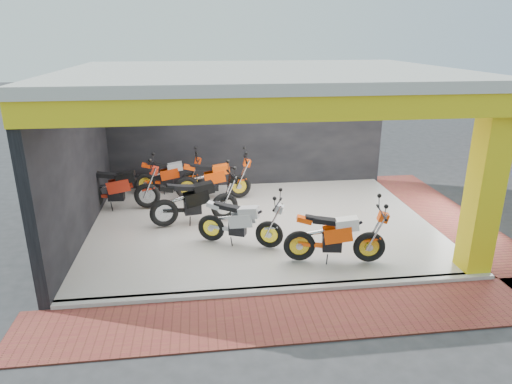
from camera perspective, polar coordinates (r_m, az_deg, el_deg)
ground at (r=9.30m, az=2.40°, el=-9.15°), size 80.00×80.00×0.00m
showroom_floor at (r=11.06m, az=0.67°, el=-4.05°), size 8.00×6.00×0.10m
showroom_ceiling at (r=10.20m, az=0.75°, el=14.61°), size 8.40×6.40×0.20m
back_wall at (r=13.51m, az=-1.14°, el=7.79°), size 8.20×0.20×3.50m
left_wall at (r=10.75m, az=-21.53°, el=3.49°), size 0.20×6.20×3.50m
corner_column at (r=9.34m, az=26.70°, el=0.55°), size 0.50×0.50×3.50m
header_beam_front at (r=7.29m, az=4.09°, el=10.40°), size 8.40×0.30×0.40m
header_beam_right at (r=11.49m, az=21.41°, el=12.35°), size 0.30×6.40×0.40m
floor_kerb at (r=8.40m, az=3.59°, el=-12.10°), size 8.00×0.20×0.10m
paver_front at (r=7.78m, az=4.69°, el=-15.26°), size 9.00×1.40×0.03m
paver_right at (r=12.62m, az=22.82°, el=-2.79°), size 1.40×7.00×0.03m
moto_hero at (r=9.18m, az=14.11°, el=-4.95°), size 2.22×1.13×1.29m
moto_row_a at (r=9.51m, az=1.68°, el=-3.72°), size 2.13×1.45×1.22m
moto_row_b at (r=10.96m, az=-4.00°, el=-0.20°), size 2.35×1.23×1.37m
moto_row_c at (r=12.45m, az=-2.14°, el=2.13°), size 2.19×0.85×1.33m
moto_row_d at (r=11.99m, az=-13.57°, el=1.02°), size 2.28×0.94×1.37m
moto_row_e at (r=13.10m, az=-8.12°, el=2.54°), size 2.01×0.81×1.21m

